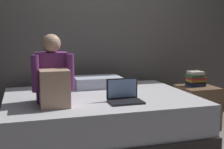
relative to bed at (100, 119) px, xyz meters
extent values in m
cube|color=#605B56|center=(0.20, 0.90, 1.09)|extent=(5.60, 0.10, 2.70)
cube|color=#332D2B|center=(0.00, 0.00, -0.16)|extent=(2.00, 1.50, 0.21)
cube|color=silver|center=(0.00, 0.00, 0.11)|extent=(1.96, 1.46, 0.32)
cube|color=brown|center=(1.30, 0.15, 0.00)|extent=(0.44, 0.44, 0.52)
sphere|color=gray|center=(1.30, -0.07, 0.12)|extent=(0.04, 0.04, 0.04)
cube|color=#75337A|center=(-0.51, -0.13, 0.51)|extent=(0.30, 0.20, 0.48)
sphere|color=tan|center=(-0.51, -0.16, 0.83)|extent=(0.18, 0.18, 0.18)
cube|color=tan|center=(-0.51, -0.35, 0.44)|extent=(0.26, 0.24, 0.34)
cylinder|color=#75337A|center=(-0.67, -0.27, 0.57)|extent=(0.07, 0.07, 0.34)
cylinder|color=#75337A|center=(-0.35, -0.27, 0.57)|extent=(0.07, 0.07, 0.34)
cube|color=black|center=(0.16, -0.40, 0.28)|extent=(0.32, 0.22, 0.02)
cube|color=black|center=(0.16, -0.28, 0.39)|extent=(0.32, 0.01, 0.20)
cube|color=#8CB2EA|center=(0.16, -0.29, 0.39)|extent=(0.29, 0.00, 0.18)
cube|color=silver|center=(0.09, 0.45, 0.33)|extent=(0.56, 0.36, 0.13)
cube|color=#284C84|center=(1.29, 0.19, 0.28)|extent=(0.21, 0.14, 0.03)
cube|color=black|center=(1.29, 0.19, 0.30)|extent=(0.22, 0.15, 0.03)
cube|color=gold|center=(1.30, 0.20, 0.33)|extent=(0.21, 0.14, 0.03)
cube|color=#9E2D28|center=(1.30, 0.19, 0.36)|extent=(0.20, 0.15, 0.03)
cube|color=#387042|center=(1.29, 0.21, 0.39)|extent=(0.19, 0.15, 0.03)
cube|color=beige|center=(1.29, 0.20, 0.43)|extent=(0.17, 0.16, 0.04)
ellipsoid|color=#8E3D47|center=(0.55, 0.48, 0.31)|extent=(0.16, 0.13, 0.09)
ellipsoid|color=#8E3D47|center=(0.42, 0.42, 0.31)|extent=(0.15, 0.13, 0.08)
ellipsoid|color=#8E3D47|center=(0.45, 0.40, 0.31)|extent=(0.17, 0.15, 0.09)
camera|label=1|loc=(-0.77, -3.02, 0.96)|focal=47.85mm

